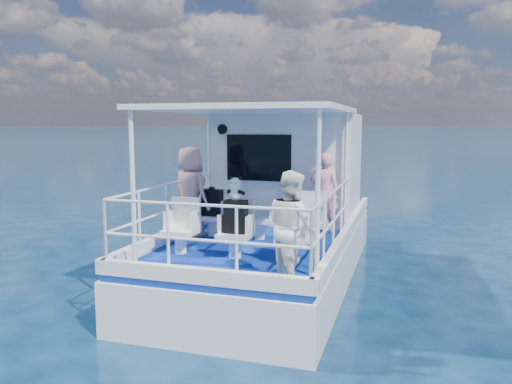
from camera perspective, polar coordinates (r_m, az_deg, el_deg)
ground at (r=8.87m, az=0.05°, el=-11.32°), size 2000.00×2000.00×0.00m
hull at (r=9.78m, az=1.80°, el=-9.49°), size 3.00×7.00×1.60m
deck at (r=9.56m, az=1.82°, el=-4.62°), size 2.90×6.90×0.10m
cabin at (r=10.64m, az=3.70°, el=2.89°), size 2.85×2.00×2.20m
canopy at (r=8.19m, az=-0.37°, el=9.44°), size 3.00×3.20×0.08m
canopy_posts at (r=8.19m, az=-0.46°, el=1.46°), size 2.77×2.97×2.20m
railings at (r=7.98m, az=-1.17°, el=-3.08°), size 2.84×3.59×1.00m
seat_port_fwd at (r=9.06m, az=-5.04°, el=-3.80°), size 0.48×0.46×0.38m
seat_center_fwd at (r=8.76m, az=0.44°, el=-4.16°), size 0.48×0.46×0.38m
seat_stbd_fwd at (r=8.55m, az=6.24°, el=-4.50°), size 0.48×0.46×0.38m
seat_port_aft at (r=7.90m, az=-8.61°, el=-5.57°), size 0.48×0.46×0.38m
seat_center_aft at (r=7.56m, az=-2.42°, el=-6.10°), size 0.48×0.46×0.38m
seat_stbd_aft at (r=7.31m, az=4.29°, el=-6.58°), size 0.48×0.46×0.38m
passenger_port_fwd at (r=8.96m, az=-7.51°, el=0.02°), size 0.72×0.64×1.61m
passenger_stbd_fwd at (r=9.28m, az=7.82°, el=-0.09°), size 0.55×0.37×1.49m
passenger_stbd_aft at (r=6.30m, az=4.11°, el=-4.00°), size 0.87×0.88×1.43m
backpack_port at (r=8.93m, az=-5.00°, el=-1.23°), size 0.35×0.20×0.46m
backpack_center at (r=7.46m, az=-2.33°, el=-2.83°), size 0.33×0.19×0.50m
compact_camera at (r=8.90m, az=-5.07°, el=0.43°), size 0.10×0.06×0.06m
panda at (r=7.40m, az=-2.34°, el=0.42°), size 0.23×0.19×0.36m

